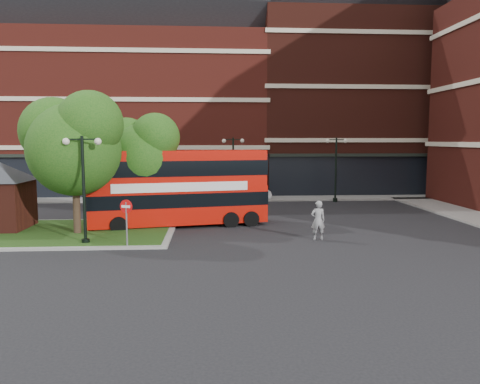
{
  "coord_description": "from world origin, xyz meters",
  "views": [
    {
      "loc": [
        0.21,
        -21.26,
        4.81
      ],
      "look_at": [
        1.84,
        3.96,
        2.0
      ],
      "focal_mm": 35.0,
      "sensor_mm": 36.0,
      "label": 1
    }
  ],
  "objects": [
    {
      "name": "ground",
      "position": [
        0.0,
        0.0,
        0.0
      ],
      "size": [
        120.0,
        120.0,
        0.0
      ],
      "primitive_type": "plane",
      "color": "black",
      "rests_on": "ground"
    },
    {
      "name": "bus",
      "position": [
        -1.53,
        4.86,
        2.45
      ],
      "size": [
        10.01,
        4.13,
        3.73
      ],
      "rotation": [
        0.0,
        0.0,
        0.2
      ],
      "color": "#B21007",
      "rests_on": "ground"
    },
    {
      "name": "car_white",
      "position": [
        3.0,
        16.0,
        0.69
      ],
      "size": [
        4.27,
        1.63,
        1.39
      ],
      "primitive_type": "imported",
      "rotation": [
        0.0,
        0.0,
        1.61
      ],
      "color": "white",
      "rests_on": "ground"
    },
    {
      "name": "traffic_island",
      "position": [
        -8.0,
        3.0,
        0.07
      ],
      "size": [
        12.6,
        7.6,
        0.15
      ],
      "color": "gray",
      "rests_on": "ground"
    },
    {
      "name": "terrace_far_right",
      "position": [
        14.0,
        24.0,
        8.0
      ],
      "size": [
        18.0,
        12.0,
        16.0
      ],
      "primitive_type": "cube",
      "color": "#471911",
      "rests_on": "ground"
    },
    {
      "name": "pavement_far",
      "position": [
        0.0,
        16.5,
        0.06
      ],
      "size": [
        44.0,
        3.0,
        0.12
      ],
      "primitive_type": "cube",
      "color": "slate",
      "rests_on": "ground"
    },
    {
      "name": "lamp_far_left",
      "position": [
        2.0,
        14.5,
        2.83
      ],
      "size": [
        1.72,
        0.36,
        5.0
      ],
      "color": "black",
      "rests_on": "ground"
    },
    {
      "name": "tree_island_east",
      "position": [
        -3.58,
        5.06,
        4.24
      ],
      "size": [
        4.46,
        3.9,
        6.29
      ],
      "color": "#2D2116",
      "rests_on": "ground"
    },
    {
      "name": "lamp_far_right",
      "position": [
        10.0,
        14.5,
        2.83
      ],
      "size": [
        1.72,
        0.36,
        5.0
      ],
      "color": "black",
      "rests_on": "ground"
    },
    {
      "name": "no_entry_sign",
      "position": [
        -3.5,
        -0.5,
        1.56
      ],
      "size": [
        0.58,
        0.27,
        2.19
      ],
      "rotation": [
        0.0,
        0.0,
        -0.39
      ],
      "color": "slate",
      "rests_on": "ground"
    },
    {
      "name": "car_silver",
      "position": [
        -1.7,
        14.5,
        0.73
      ],
      "size": [
        4.27,
        1.72,
        1.46
      ],
      "primitive_type": "imported",
      "rotation": [
        0.0,
        0.0,
        1.57
      ],
      "color": "#B8BBC0",
      "rests_on": "ground"
    },
    {
      "name": "terrace_far_left",
      "position": [
        -8.0,
        24.0,
        7.0
      ],
      "size": [
        26.0,
        12.0,
        14.0
      ],
      "primitive_type": "cube",
      "color": "maroon",
      "rests_on": "ground"
    },
    {
      "name": "tree_island_west",
      "position": [
        -6.6,
        2.58,
        4.79
      ],
      "size": [
        5.4,
        4.71,
        7.21
      ],
      "color": "#2D2116",
      "rests_on": "ground"
    },
    {
      "name": "woman",
      "position": [
        5.41,
        0.73,
        0.96
      ],
      "size": [
        0.71,
        0.48,
        1.92
      ],
      "primitive_type": "imported",
      "rotation": [
        0.0,
        0.0,
        3.18
      ],
      "color": "gray",
      "rests_on": "ground"
    },
    {
      "name": "lamp_island",
      "position": [
        -5.5,
        0.2,
        2.83
      ],
      "size": [
        1.72,
        0.36,
        5.0
      ],
      "color": "black",
      "rests_on": "ground"
    }
  ]
}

